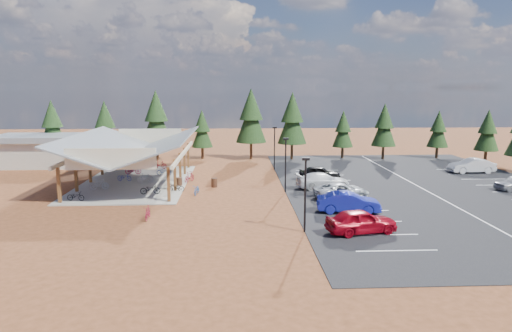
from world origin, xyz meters
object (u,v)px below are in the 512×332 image
at_px(bike_1, 99,184).
at_px(bike_4, 150,189).
at_px(bike_2, 124,177).
at_px(bike_7, 160,164).
at_px(bike_14, 197,190).
at_px(lamp_post_0, 305,189).
at_px(bike_5, 145,178).
at_px(lamp_post_1, 286,161).
at_px(trash_bin_1, 214,183).
at_px(outbuilding, 41,150).
at_px(trash_bin_0, 179,182).
at_px(bike_3, 133,169).
at_px(bike_16, 176,187).
at_px(car_3, 323,181).
at_px(car_2, 342,191).
at_px(lamp_post_2, 274,145).
at_px(car_1, 348,202).
at_px(car_9, 472,166).
at_px(car_0, 361,221).
at_px(bike_0, 76,196).
at_px(bike_6, 164,171).
at_px(car_4, 319,173).
at_px(bike_15, 189,177).
at_px(bike_pavilion, 134,146).
at_px(bike_11, 148,212).

bearing_deg(bike_1, bike_4, -122.35).
bearing_deg(bike_2, bike_7, -5.22).
height_order(bike_1, bike_14, bike_1).
height_order(lamp_post_0, bike_5, lamp_post_0).
bearing_deg(lamp_post_1, trash_bin_1, 159.37).
height_order(outbuilding, trash_bin_0, outbuilding).
bearing_deg(bike_3, trash_bin_0, -142.45).
bearing_deg(bike_16, trash_bin_1, 125.84).
relative_size(bike_5, car_3, 0.32).
height_order(bike_2, car_2, car_2).
distance_m(lamp_post_2, car_1, 19.92).
xyz_separation_m(lamp_post_2, trash_bin_0, (-10.29, -8.97, -2.53)).
bearing_deg(bike_4, bike_7, -0.85).
xyz_separation_m(trash_bin_1, bike_16, (-3.57, -1.98, -0.01)).
bearing_deg(car_9, outbuilding, -98.65).
height_order(lamp_post_1, bike_1, lamp_post_1).
distance_m(lamp_post_0, trash_bin_0, 18.39).
distance_m(lamp_post_2, bike_1, 20.72).
xyz_separation_m(bike_1, car_0, (21.46, -13.97, 0.24)).
bearing_deg(outbuilding, bike_14, -38.49).
relative_size(bike_0, car_3, 0.30).
xyz_separation_m(bike_6, car_0, (16.36, -20.83, 0.31)).
bearing_deg(bike_16, car_2, 84.44).
bearing_deg(car_2, bike_14, 70.05).
bearing_deg(lamp_post_2, car_9, -8.51).
bearing_deg(lamp_post_1, car_4, 51.53).
height_order(bike_14, car_0, car_0).
relative_size(lamp_post_2, car_1, 1.05).
xyz_separation_m(bike_4, bike_16, (2.14, 1.22, -0.13)).
height_order(bike_4, bike_5, bike_5).
distance_m(bike_15, car_4, 13.70).
bearing_deg(bike_6, bike_pavilion, 157.75).
bearing_deg(trash_bin_0, trash_bin_1, -7.78).
bearing_deg(bike_3, bike_2, 172.62).
height_order(bike_3, car_2, car_2).
xyz_separation_m(bike_pavilion, bike_16, (4.65, -4.43, -3.38)).
xyz_separation_m(lamp_post_1, bike_4, (-12.49, -0.64, -2.40)).
bearing_deg(outbuilding, trash_bin_1, -31.18).
xyz_separation_m(bike_6, car_2, (17.30, -11.08, 0.18)).
distance_m(bike_7, bike_11, 21.39).
xyz_separation_m(bike_3, bike_4, (3.70, -9.92, -0.06)).
height_order(bike_3, car_9, car_9).
height_order(outbuilding, bike_2, outbuilding).
relative_size(bike_3, bike_4, 0.99).
xyz_separation_m(trash_bin_1, bike_15, (-2.70, 2.62, 0.10)).
distance_m(bike_14, car_4, 13.76).
xyz_separation_m(bike_4, bike_14, (4.23, 0.16, -0.13)).
bearing_deg(bike_4, car_0, -132.39).
bearing_deg(bike_7, bike_4, -162.72).
relative_size(lamp_post_0, bike_3, 2.89).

